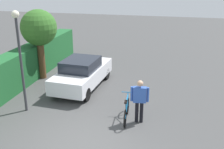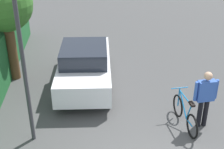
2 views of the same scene
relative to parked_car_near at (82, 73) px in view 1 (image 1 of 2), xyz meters
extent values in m
plane|color=#434343|center=(-4.47, -1.56, -0.74)|extent=(60.00, 60.00, 0.00)
cube|color=silver|center=(0.04, 0.00, -0.11)|extent=(4.16, 1.92, 0.67)
cube|color=#1E232D|center=(-0.13, 0.01, 0.48)|extent=(1.85, 1.58, 0.50)
cylinder|color=black|center=(1.46, 0.66, -0.45)|extent=(0.60, 0.22, 0.59)
cylinder|color=black|center=(1.37, -0.83, -0.45)|extent=(0.60, 0.22, 0.59)
cylinder|color=black|center=(-1.30, 0.83, -0.45)|extent=(0.60, 0.22, 0.59)
cylinder|color=black|center=(-1.39, -0.66, -0.45)|extent=(0.60, 0.22, 0.59)
torus|color=black|center=(-2.13, -2.61, -0.41)|extent=(0.66, 0.11, 0.66)
torus|color=black|center=(-3.13, -2.70, -0.41)|extent=(0.66, 0.11, 0.66)
cylinder|color=#1972B2|center=(-2.44, -2.64, -0.14)|extent=(0.65, 0.09, 0.60)
cylinder|color=#1972B2|center=(-2.85, -2.67, -0.15)|extent=(0.24, 0.06, 0.57)
cylinder|color=#1972B2|center=(-2.56, -2.65, 0.11)|extent=(0.78, 0.10, 0.04)
cylinder|color=#1972B2|center=(-2.94, -2.68, -0.42)|extent=(0.39, 0.07, 0.05)
cylinder|color=#1972B2|center=(-2.13, -2.61, -0.13)|extent=(0.04, 0.04, 0.56)
cube|color=black|center=(-2.95, -2.68, 0.16)|extent=(0.23, 0.12, 0.06)
cylinder|color=#1972B2|center=(-2.13, -2.61, 0.17)|extent=(0.07, 0.50, 0.03)
cylinder|color=black|center=(-2.68, -3.05, -0.33)|extent=(0.13, 0.13, 0.82)
cylinder|color=black|center=(-2.66, -3.22, -0.33)|extent=(0.13, 0.13, 0.82)
cube|color=#3359B2|center=(-2.67, -3.13, 0.37)|extent=(0.25, 0.50, 0.58)
sphere|color=tan|center=(-2.67, -3.13, 0.80)|extent=(0.22, 0.22, 0.22)
cylinder|color=#3359B2|center=(-2.70, -2.85, 0.38)|extent=(0.09, 0.09, 0.55)
cylinder|color=#3359B2|center=(-2.64, -3.42, 0.38)|extent=(0.09, 0.09, 0.55)
cylinder|color=#38383D|center=(-2.81, 1.41, 1.11)|extent=(0.10, 0.10, 3.70)
sphere|color=#F2EDCC|center=(-2.81, 1.41, 3.08)|extent=(0.28, 0.28, 0.28)
cylinder|color=brown|center=(0.76, 2.48, 0.32)|extent=(0.35, 0.35, 2.13)
sphere|color=#336826|center=(0.76, 2.48, 1.93)|extent=(1.81, 1.81, 1.81)
camera|label=1|loc=(-11.62, -4.27, 4.40)|focal=43.95mm
camera|label=2|loc=(-9.45, 0.01, 4.42)|focal=49.78mm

